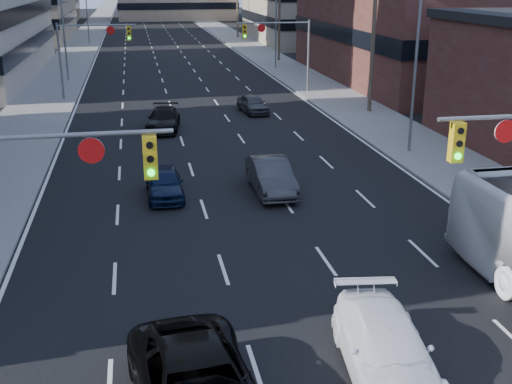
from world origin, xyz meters
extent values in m
cube|color=black|center=(0.00, 130.00, 0.01)|extent=(18.00, 300.00, 0.02)
cube|color=slate|center=(-11.50, 130.00, 0.07)|extent=(5.00, 300.00, 0.15)
cube|color=slate|center=(11.50, 130.00, 0.07)|extent=(5.00, 300.00, 0.15)
cube|color=#472119|center=(24.00, 50.00, 4.50)|extent=(20.00, 30.00, 9.00)
cylinder|color=slate|center=(-6.75, 8.00, 5.80)|extent=(6.50, 0.12, 0.12)
cube|color=gold|center=(-4.10, 8.00, 5.15)|extent=(0.35, 0.28, 1.10)
cylinder|color=black|center=(-4.10, 7.84, 5.50)|extent=(0.18, 0.06, 0.18)
cylinder|color=black|center=(-4.10, 7.84, 5.15)|extent=(0.18, 0.06, 0.18)
cylinder|color=#0CE526|center=(-4.10, 7.84, 4.80)|extent=(0.18, 0.06, 0.18)
cylinder|color=white|center=(-5.50, 7.97, 5.40)|extent=(0.64, 0.06, 0.64)
cube|color=gold|center=(4.10, 8.00, 5.15)|extent=(0.35, 0.28, 1.10)
cylinder|color=black|center=(4.10, 7.84, 5.50)|extent=(0.18, 0.06, 0.18)
cylinder|color=black|center=(4.10, 7.84, 5.15)|extent=(0.18, 0.06, 0.18)
cylinder|color=#0CE526|center=(4.10, 7.84, 4.80)|extent=(0.18, 0.06, 0.18)
cylinder|color=white|center=(5.50, 7.97, 5.40)|extent=(0.64, 0.06, 0.64)
cylinder|color=slate|center=(-10.00, 45.00, 3.00)|extent=(0.18, 0.18, 6.00)
cylinder|color=slate|center=(-7.00, 45.00, 5.80)|extent=(6.00, 0.12, 0.12)
cube|color=gold|center=(-4.60, 45.00, 5.15)|extent=(0.35, 0.28, 1.10)
cylinder|color=black|center=(-4.60, 44.84, 5.50)|extent=(0.18, 0.06, 0.18)
cylinder|color=black|center=(-4.60, 44.84, 5.15)|extent=(0.18, 0.06, 0.18)
cylinder|color=#0CE526|center=(-4.60, 44.84, 4.80)|extent=(0.18, 0.06, 0.18)
cylinder|color=white|center=(-6.00, 44.97, 5.40)|extent=(0.64, 0.06, 0.64)
cylinder|color=slate|center=(10.00, 45.00, 3.00)|extent=(0.18, 0.18, 6.00)
cylinder|color=slate|center=(7.00, 45.00, 5.80)|extent=(6.00, 0.12, 0.12)
cube|color=gold|center=(4.60, 45.00, 5.15)|extent=(0.35, 0.28, 1.10)
cylinder|color=black|center=(4.60, 44.84, 5.50)|extent=(0.18, 0.06, 0.18)
cylinder|color=black|center=(4.60, 44.84, 5.15)|extent=(0.18, 0.06, 0.18)
cylinder|color=#0CE526|center=(4.60, 44.84, 4.80)|extent=(0.18, 0.06, 0.18)
cylinder|color=white|center=(6.00, 44.97, 5.40)|extent=(0.64, 0.06, 0.64)
cylinder|color=#4C3D2D|center=(12.20, 36.00, 5.50)|extent=(0.28, 0.28, 11.00)
cylinder|color=#4C3D2D|center=(12.20, 66.00, 5.50)|extent=(0.28, 0.28, 11.00)
cylinder|color=#4C3D2D|center=(12.20, 96.00, 5.50)|extent=(0.28, 0.28, 11.00)
cylinder|color=slate|center=(-10.50, 55.00, 4.50)|extent=(0.16, 0.16, 9.00)
cylinder|color=slate|center=(-10.50, 90.00, 4.50)|extent=(0.16, 0.16, 9.00)
cylinder|color=slate|center=(10.50, 25.00, 4.50)|extent=(0.16, 0.16, 9.00)
cylinder|color=slate|center=(10.50, 60.00, 4.50)|extent=(0.16, 0.16, 9.00)
imported|color=white|center=(1.33, 5.36, 0.73)|extent=(2.66, 5.28, 1.47)
imported|color=black|center=(-3.34, 19.93, 0.67)|extent=(1.65, 3.97, 1.35)
imported|color=#323134|center=(1.48, 19.74, 0.77)|extent=(1.64, 4.68, 1.54)
imported|color=black|center=(-2.71, 33.22, 0.70)|extent=(2.58, 5.06, 1.41)
imported|color=#38383B|center=(3.90, 37.51, 0.66)|extent=(2.06, 4.07, 1.33)
camera|label=1|loc=(-4.36, -7.55, 9.42)|focal=45.00mm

